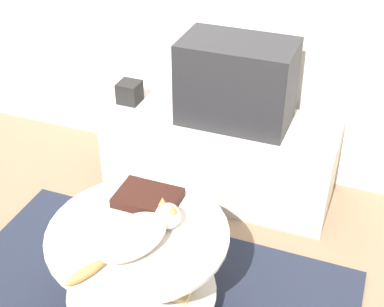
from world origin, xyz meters
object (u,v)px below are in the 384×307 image
object	(u,v)px
dvd_box	(148,198)
cat	(136,235)
tv	(237,82)
speaker	(130,92)

from	to	relation	value
dvd_box	cat	size ratio (longest dim) A/B	0.53
tv	dvd_box	world-z (taller)	tv
speaker	cat	world-z (taller)	cat
tv	cat	bearing A→B (deg)	-93.88
dvd_box	cat	bearing A→B (deg)	-74.80
tv	cat	world-z (taller)	tv
speaker	dvd_box	distance (m)	0.91
tv	cat	xyz separation A→B (m)	(-0.07, -1.05, -0.16)
tv	speaker	bearing A→B (deg)	-178.42
cat	speaker	bearing A→B (deg)	52.41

